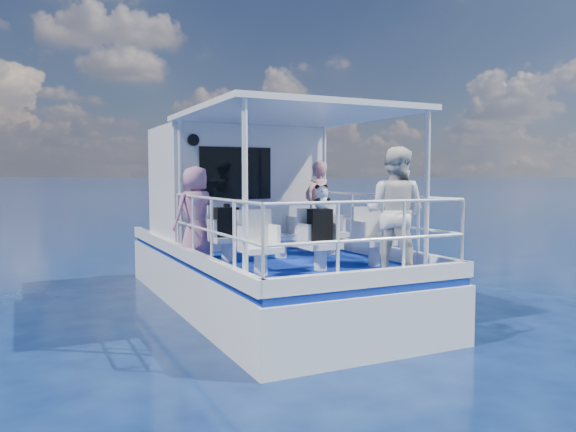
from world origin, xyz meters
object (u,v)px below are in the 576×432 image
object	(u,v)px
backpack_center	(320,226)
panda	(321,197)
passenger_port_fwd	(196,213)
passenger_stbd_aft	(395,213)

from	to	relation	value
backpack_center	panda	bearing A→B (deg)	-41.05
backpack_center	panda	distance (m)	0.40
passenger_port_fwd	backpack_center	bearing A→B (deg)	110.00
passenger_port_fwd	passenger_stbd_aft	world-z (taller)	passenger_stbd_aft
panda	passenger_stbd_aft	bearing A→B (deg)	-53.75
passenger_port_fwd	panda	world-z (taller)	passenger_port_fwd
passenger_port_fwd	backpack_center	size ratio (longest dim) A/B	3.09
passenger_port_fwd	backpack_center	world-z (taller)	passenger_port_fwd
passenger_stbd_aft	backpack_center	size ratio (longest dim) A/B	3.54
backpack_center	panda	size ratio (longest dim) A/B	1.42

